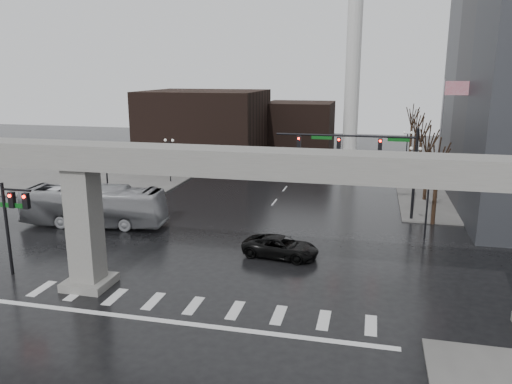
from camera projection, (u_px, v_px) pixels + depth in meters
The scene contains 22 objects.
ground at pixel (200, 298), 28.56m from camera, with size 160.00×160.00×0.00m, color black.
sidewalk_nw at pixel (108, 165), 68.39m from camera, with size 28.00×36.00×0.15m, color slate.
elevated_guideway at pixel (219, 182), 26.65m from camera, with size 48.00×2.60×8.70m.
building_far_left at pixel (205, 127), 70.22m from camera, with size 16.00×14.00×10.00m, color black.
building_far_mid at pixel (300, 128), 77.24m from camera, with size 10.00×10.00×8.00m, color black.
smokestack at pixel (353, 66), 67.57m from camera, with size 3.60×3.60×30.00m.
signal_mast_arm at pixel (370, 152), 42.95m from camera, with size 12.12×0.43×8.00m.
signal_left_pole at pixel (13, 214), 30.80m from camera, with size 2.30×0.30×6.00m.
flagpole_assembly at pixel (444, 130), 44.17m from camera, with size 2.06×0.12×12.00m.
lamp_right_0 at pixel (428, 195), 37.97m from camera, with size 1.22×0.32×5.11m.
lamp_right_1 at pixel (415, 163), 51.21m from camera, with size 1.22×0.32×5.11m.
lamp_right_2 at pixel (407, 144), 64.45m from camera, with size 1.22×0.32×5.11m.
lamp_left_0 at pixel (107, 178), 43.99m from camera, with size 1.22×0.32×5.11m.
lamp_left_1 at pixel (169, 153), 57.23m from camera, with size 1.22×0.32×5.11m.
lamp_left_2 at pixel (208, 138), 70.47m from camera, with size 1.22×0.32×5.11m.
tree_right_0 at pixel (436, 192), 41.70m from camera, with size 1.09×1.58×7.50m.
tree_right_1 at pixel (427, 173), 49.25m from camera, with size 1.09×1.61×7.67m.
tree_right_2 at pixel (420, 159), 56.80m from camera, with size 1.10×1.63×7.85m.
tree_right_3 at pixel (415, 148), 64.35m from camera, with size 1.11×1.66×8.02m.
tree_right_4 at pixel (411, 139), 71.90m from camera, with size 1.12×1.69×8.19m.
pickup_truck at pixel (281, 247), 34.70m from camera, with size 2.43×5.27×1.46m, color black.
city_bus at pixel (94, 206), 41.60m from camera, with size 2.83×12.08×3.37m, color #A3A3A7.
Camera 1 is at (9.19, -24.87, 12.65)m, focal length 35.00 mm.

